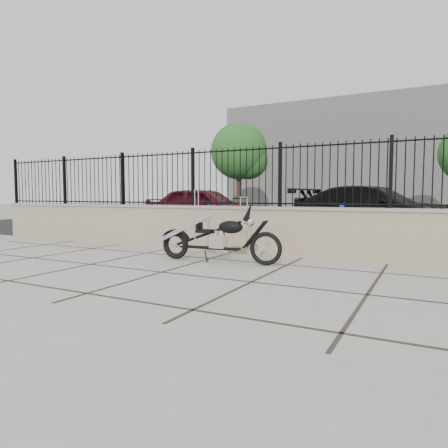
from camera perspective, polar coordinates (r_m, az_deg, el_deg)
ground_plane at (r=6.25m, az=-8.85°, el=-6.83°), size 90.00×90.00×0.00m
parking_lot at (r=17.84m, az=15.78°, el=0.18°), size 30.00×30.00×0.00m
retaining_wall at (r=8.31m, az=1.43°, el=-0.72°), size 14.00×0.36×0.96m
iron_fence at (r=8.28m, az=1.44°, el=6.74°), size 14.00×0.08×1.20m
background_building at (r=31.76m, az=21.22°, el=8.94°), size 22.00×6.00×8.00m
chopper_motorcycle at (r=7.03m, az=-1.14°, el=-0.16°), size 2.21×0.53×1.31m
car_red at (r=14.13m, az=-2.79°, el=2.34°), size 4.43×1.97×1.48m
car_black at (r=12.86m, az=20.69°, el=1.88°), size 5.39×3.09×1.47m
bollard_a at (r=11.14m, az=-2.06°, el=0.43°), size 0.12×0.12×0.93m
bollard_b at (r=10.21m, az=16.42°, el=0.01°), size 0.12×0.12×0.96m
tree_left at (r=23.86m, az=2.15°, el=10.69°), size 3.31×3.31×5.58m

